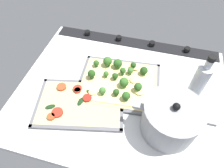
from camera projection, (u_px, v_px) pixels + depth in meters
ground_plane at (121, 92)px, 82.33cm from camera, size 84.73×68.31×3.00cm
stove_control_panel at (135, 42)px, 99.16cm from camera, size 81.34×7.00×2.60cm
baking_tray_front at (119, 84)px, 82.64cm from camera, size 35.93×29.98×1.30cm
broccoli_pizza at (119, 80)px, 81.71cm from camera, size 33.32×27.38×5.94cm
baking_tray_back at (80, 104)px, 76.45cm from camera, size 37.67×29.00×1.30cm
veggie_pizza_back at (79, 103)px, 76.01cm from camera, size 34.81×26.14×1.90cm
cooking_pot at (170, 119)px, 65.30cm from camera, size 26.22×19.40×15.64cm
oil_bottle at (198, 84)px, 70.75cm from camera, size 5.23×5.23×23.20cm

